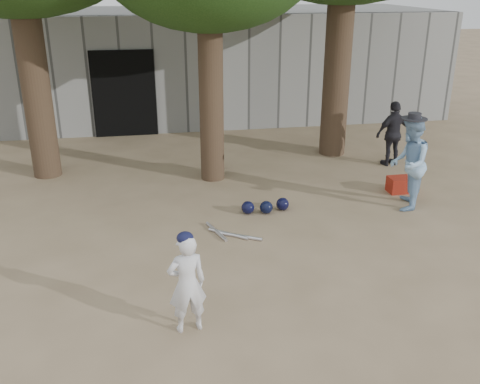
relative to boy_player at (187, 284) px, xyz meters
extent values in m
plane|color=#937C5E|center=(0.35, 0.85, -0.62)|extent=(70.00, 70.00, 0.00)
imported|color=silver|center=(0.00, 0.00, 0.00)|extent=(0.49, 0.36, 1.24)
imported|color=#8AB1D6|center=(4.15, 2.93, 0.22)|extent=(0.94, 1.02, 1.67)
imported|color=black|center=(4.95, 5.20, 0.09)|extent=(0.88, 0.47, 1.42)
cube|color=#9D2C15|center=(4.40, 3.64, -0.47)|extent=(0.42, 0.32, 0.30)
cube|color=gray|center=(0.35, 8.85, 0.88)|extent=(16.00, 0.35, 3.00)
cube|color=black|center=(-0.85, 8.65, 0.48)|extent=(1.60, 0.08, 2.20)
cube|color=slate|center=(0.35, 11.35, 0.88)|extent=(16.00, 5.00, 3.00)
sphere|color=black|center=(1.32, 3.15, -0.50)|extent=(0.23, 0.23, 0.23)
sphere|color=black|center=(1.64, 3.10, -0.50)|extent=(0.23, 0.23, 0.23)
sphere|color=black|center=(1.96, 3.20, -0.50)|extent=(0.23, 0.23, 0.23)
cylinder|color=silver|center=(0.67, 2.48, -0.59)|extent=(0.28, 0.70, 0.06)
cylinder|color=silver|center=(0.85, 2.36, -0.59)|extent=(0.60, 0.49, 0.06)
cylinder|color=silver|center=(1.03, 2.24, -0.59)|extent=(0.66, 0.40, 0.06)
cylinder|color=brown|center=(-2.45, 5.85, 2.13)|extent=(0.56, 0.56, 5.50)
cylinder|color=brown|center=(0.95, 5.05, 1.88)|extent=(0.48, 0.48, 5.00)
cylinder|color=brown|center=(3.95, 6.25, 2.28)|extent=(0.60, 0.60, 5.80)
camera|label=1|loc=(-0.33, -5.30, 3.25)|focal=40.00mm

